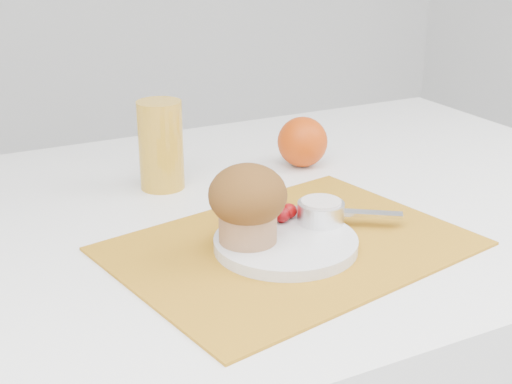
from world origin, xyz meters
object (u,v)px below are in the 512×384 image
plate (286,243)px  muffin (248,202)px  juice_glass (161,145)px  orange (302,142)px

plate → muffin: size_ratio=1.84×
muffin → juice_glass: bearing=93.1°
juice_glass → orange: bearing=-2.4°
plate → juice_glass: (-0.06, 0.28, 0.06)m
orange → juice_glass: bearing=177.6°
orange → muffin: (-0.22, -0.25, 0.03)m
orange → juice_glass: 0.24m
orange → muffin: bearing=-131.7°
plate → orange: (0.18, 0.27, 0.03)m
orange → muffin: muffin is taller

